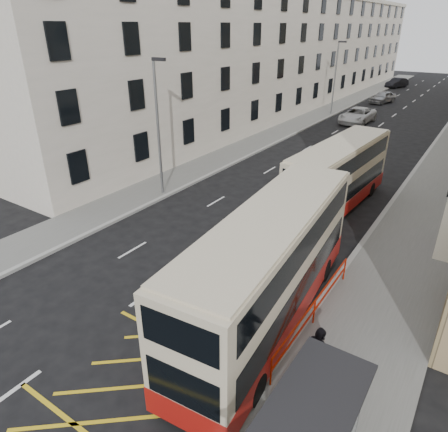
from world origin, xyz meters
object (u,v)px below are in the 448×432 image
Objects in this scene: double_decker_rear at (338,176)px; car_silver at (383,97)px; street_lamp_far at (336,74)px; white_van at (357,115)px; pedestrian_far at (318,354)px; street_lamp_near at (158,122)px; car_dark at (397,83)px; double_decker_front at (270,268)px.

car_silver is (-6.71, 37.55, -1.18)m from double_decker_rear.
double_decker_rear reaches higher than car_silver.
street_lamp_far reaches higher than white_van.
street_lamp_near is at bearing 0.80° from pedestrian_far.
white_van reaches higher than car_dark.
street_lamp_near reaches higher than white_van.
car_silver is at bearing -65.33° from car_dark.
car_silver is at bearing 96.20° from white_van.
double_decker_front is at bearing -66.36° from car_silver.
double_decker_rear is at bearing -62.65° from car_dark.
double_decker_front reaches higher than white_van.
street_lamp_near reaches higher than car_silver.
car_silver is 17.04m from car_dark.
double_decker_front is at bearing -73.27° from street_lamp_far.
car_silver is 0.99× the size of car_dark.
pedestrian_far is at bearing -32.02° from street_lamp_near.
pedestrian_far is at bearing -61.06° from car_dark.
car_silver is at bearing 85.87° from street_lamp_near.
white_van is (-7.20, 34.18, -1.38)m from double_decker_front.
car_dark is (-12.45, 67.06, -0.28)m from pedestrian_far.
car_silver is (3.00, 41.62, -3.83)m from street_lamp_near.
street_lamp_far is 6.03m from white_van.
pedestrian_far reaches higher than car_silver.
double_decker_rear is 1.70× the size of white_van.
street_lamp_near is at bearing -90.00° from street_lamp_far.
double_decker_front is 10.95m from double_decker_rear.
pedestrian_far is 0.39× the size of car_silver.
street_lamp_near reaches higher than double_decker_front.
double_decker_front reaches higher than car_silver.
street_lamp_far is 27.82m from double_decker_rear.
car_silver is (3.00, 11.62, -3.83)m from street_lamp_far.
street_lamp_far is 1.67× the size of car_dark.
white_van reaches higher than car_silver.
pedestrian_far is at bearing -72.03° from white_van.
street_lamp_far reaches higher than pedestrian_far.
street_lamp_near reaches higher than double_decker_rear.
street_lamp_far is at bearing 148.64° from white_van.
street_lamp_near is at bearing -95.23° from white_van.
double_decker_rear reaches higher than car_dark.
double_decker_front is 2.28× the size of car_dark.
car_dark is (-9.91, 65.35, -1.40)m from double_decker_front.
double_decker_rear is (-1.35, 10.86, -0.20)m from double_decker_front.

